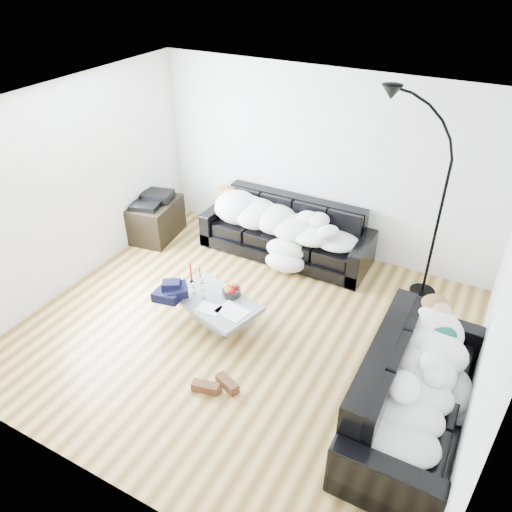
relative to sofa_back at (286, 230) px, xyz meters
The scene contains 24 objects.
ground 1.85m from the sofa_back, 80.25° to the right, with size 5.00×5.00×0.00m, color brown.
wall_back 1.06m from the sofa_back, 56.70° to the left, with size 5.00×0.02×2.60m, color silver.
wall_left 2.97m from the sofa_back, 140.89° to the right, with size 0.02×4.50×2.60m, color silver.
wall_right 3.44m from the sofa_back, 32.43° to the right, with size 0.02×4.50×2.60m, color silver.
ceiling 2.85m from the sofa_back, 80.25° to the right, with size 5.00×5.00×0.00m, color white.
sofa_back is the anchor object (origin of this frame).
sofa_right 3.19m from the sofa_back, 42.63° to the right, with size 2.14×0.92×0.87m, color black.
sleeper_back 0.23m from the sofa_back, 90.00° to the right, with size 2.07×0.72×0.41m, color white, non-canonical shape.
sleeper_right 3.20m from the sofa_back, 42.63° to the right, with size 1.84×0.78×0.45m, color white, non-canonical shape.
teal_cushion 2.75m from the sofa_back, 33.22° to the right, with size 0.36×0.30×0.20m, color #0A4834.
coffee_table 1.79m from the sofa_back, 93.43° to the right, with size 1.09×0.63×0.32m, color #939699.
fruit_bowl 1.59m from the sofa_back, 88.93° to the right, with size 0.23×0.23×0.14m, color white.
wine_glass_a 1.71m from the sofa_back, 101.16° to the right, with size 0.08×0.08×0.18m, color white.
wine_glass_b 1.82m from the sofa_back, 101.83° to the right, with size 0.07×0.07×0.17m, color white.
wine_glass_c 1.81m from the sofa_back, 97.43° to the right, with size 0.07×0.07×0.16m, color white.
candle_left 1.70m from the sofa_back, 108.63° to the right, with size 0.05×0.05×0.27m, color maroon.
candle_right 1.62m from the sofa_back, 105.69° to the right, with size 0.04×0.04×0.22m, color maroon.
newspaper_a 1.87m from the sofa_back, 83.98° to the right, with size 0.35×0.27×0.01m, color silver.
newspaper_b 1.94m from the sofa_back, 91.92° to the right, with size 0.27×0.19×0.01m, color silver.
navy_jacket 2.05m from the sofa_back, 105.97° to the right, with size 0.35×0.29×0.18m, color black, non-canonical shape.
shoes 2.76m from the sofa_back, 79.78° to the right, with size 0.49×0.35×0.11m, color #472311, non-canonical shape.
av_cabinet 2.04m from the sofa_back, 166.61° to the right, with size 0.58×0.84×0.58m, color black.
stereo 2.06m from the sofa_back, 166.61° to the right, with size 0.44×0.34×0.13m, color black.
floor_lamp 2.13m from the sofa_back, ahead, with size 0.83×0.33×2.27m, color black, non-canonical shape.
Camera 1 is at (2.25, -3.89, 3.98)m, focal length 35.00 mm.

